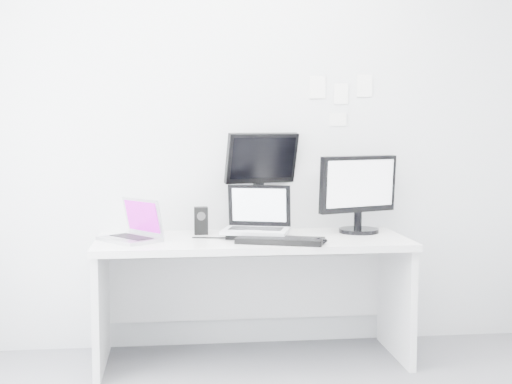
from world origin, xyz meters
TOP-DOWN VIEW (x-y plane):
  - back_wall at (0.00, 1.60)m, footprint 3.60×0.00m
  - desk at (0.00, 1.25)m, footprint 1.80×0.70m
  - macbook at (-0.70, 1.22)m, footprint 0.41×0.42m
  - speaker at (-0.29, 1.43)m, footprint 0.09×0.09m
  - dell_laptop at (0.02, 1.25)m, footprint 0.44×0.39m
  - rear_monitor at (0.08, 1.53)m, footprint 0.49×0.30m
  - samsung_monitor at (0.67, 1.39)m, footprint 0.58×0.42m
  - keyboard at (0.13, 1.05)m, footprint 0.51×0.32m
  - mouse at (0.33, 0.99)m, footprint 0.12×0.09m
  - wall_note_0 at (0.45, 1.59)m, footprint 0.10×0.00m
  - wall_note_1 at (0.60, 1.59)m, footprint 0.09×0.00m
  - wall_note_2 at (0.75, 1.59)m, footprint 0.10×0.00m
  - wall_note_3 at (0.58, 1.59)m, footprint 0.11×0.00m

SIDE VIEW (x-z plane):
  - desk at x=0.00m, z-range 0.00..0.73m
  - keyboard at x=0.13m, z-range 0.73..0.76m
  - mouse at x=0.33m, z-range 0.73..0.77m
  - speaker at x=-0.29m, z-range 0.73..0.89m
  - macbook at x=-0.70m, z-range 0.73..0.98m
  - dell_laptop at x=0.02m, z-range 0.73..1.04m
  - samsung_monitor at x=0.67m, z-range 0.73..1.22m
  - rear_monitor at x=0.08m, z-range 0.73..1.36m
  - back_wall at x=0.00m, z-range -0.45..3.15m
  - wall_note_3 at x=0.58m, z-range 1.38..1.46m
  - wall_note_1 at x=0.60m, z-range 1.52..1.65m
  - wall_note_0 at x=0.45m, z-range 1.55..1.69m
  - wall_note_2 at x=0.75m, z-range 1.56..1.70m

